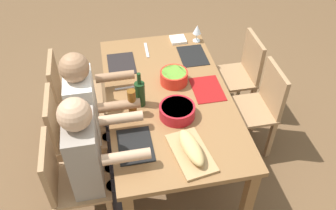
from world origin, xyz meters
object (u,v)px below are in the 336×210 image
Objects in this scene: diner_far_center at (89,109)px; serving_bowl_greens at (177,110)px; dining_table at (168,103)px; wine_glass at (197,30)px; beer_bottle at (132,103)px; serving_bowl_salad at (174,76)px; chair_near_right at (240,73)px; bread_loaf at (191,147)px; chair_near_center at (259,105)px; chair_far_left at (69,180)px; wine_bottle at (140,93)px; chair_far_right at (70,94)px; napkin_stack at (178,40)px; chair_far_center at (70,132)px; cutting_board at (191,153)px; diner_far_left at (91,156)px.

diner_far_center reaches higher than serving_bowl_greens.
dining_table is 10.35× the size of wine_glass.
beer_bottle is (0.08, 0.31, 0.06)m from serving_bowl_greens.
chair_near_right is at bearing -65.28° from serving_bowl_salad.
bread_loaf is 0.56m from beer_bottle.
chair_near_center is 1.00× the size of chair_far_left.
diner_far_center is 4.14× the size of wine_bottle.
wine_bottle is 1.75× the size of wine_glass.
dining_table is at bearing 2.95° from bread_loaf.
diner_far_center is at bearing 124.44° from wine_glass.
chair_far_right is 6.07× the size of napkin_stack.
beer_bottle is at bearing 35.80° from bread_loaf.
beer_bottle is (-0.30, 0.37, 0.05)m from serving_bowl_salad.
beer_bottle is (-0.16, -0.51, 0.37)m from chair_far_center.
cutting_board is at bearing 0.00° from bread_loaf.
chair_near_center is (-0.47, 0.00, 0.00)m from chair_near_right.
beer_bottle reaches higher than dining_table.
chair_near_right is 2.12× the size of cutting_board.
serving_bowl_greens is at bearing 171.52° from serving_bowl_salad.
chair_near_right is 3.86× the size of beer_bottle.
dining_table is at bearing -90.00° from diner_far_center.
cutting_board is (-0.14, -0.83, 0.27)m from chair_far_left.
dining_table is 7.81× the size of beer_bottle.
cutting_board is (-0.14, -0.65, 0.05)m from diner_far_left.
bread_loaf is at bearing -154.88° from wine_bottle.
chair_far_center is 0.94m from serving_bowl_salad.
diner_far_center is at bearing 46.48° from cutting_board.
bread_loaf is (-0.14, -0.65, 0.11)m from diner_far_left.
diner_far_center is 1.41× the size of chair_near_center.
serving_bowl_salad is at bearing 114.72° from chair_near_right.
chair_near_center is at bearing -90.00° from diner_far_center.
diner_far_center reaches higher than chair_far_center.
chair_near_center is at bearing 180.00° from chair_near_right.
serving_bowl_greens is 1.17× the size of serving_bowl_salad.
serving_bowl_salad is 0.48m from beer_bottle.
chair_far_left is 0.28m from diner_far_left.
bread_loaf is (-0.61, -0.03, 0.15)m from dining_table.
beer_bottle reaches higher than chair_far_left.
serving_bowl_salad is 0.56× the size of cutting_board.
diner_far_center is 0.42m from wine_bottle.
chair_near_right is 0.47m from chair_near_center.
napkin_stack is at bearing -30.60° from beer_bottle.
dining_table is 1.43× the size of diner_far_center.
diner_far_left is 0.93m from serving_bowl_salad.
beer_bottle is (-0.16, -0.32, 0.15)m from diner_far_center.
wine_bottle reaches higher than chair_far_center.
chair_far_right is 3.86× the size of beer_bottle.
chair_far_center is 1.00× the size of chair_near_right.
diner_far_center is at bearing 68.84° from serving_bowl_greens.
diner_far_left reaches higher than serving_bowl_salad.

